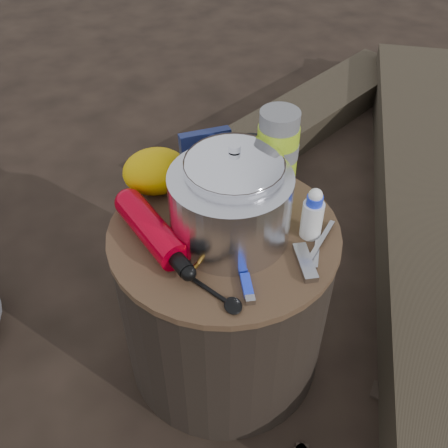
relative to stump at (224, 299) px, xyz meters
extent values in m
plane|color=black|center=(0.00, 0.00, -0.23)|extent=(60.00, 60.00, 0.00)
cylinder|color=black|center=(0.00, 0.00, 0.00)|extent=(0.50, 0.50, 0.46)
cube|color=#312A1E|center=(0.82, 0.35, -0.14)|extent=(1.22, 2.05, 0.18)
cube|color=#312A1E|center=(0.60, 1.02, -0.17)|extent=(1.27, 0.92, 0.11)
cylinder|color=silver|center=(0.01, -0.01, 0.31)|extent=(0.25, 0.25, 0.15)
cylinder|color=white|center=(0.02, 0.01, 0.33)|extent=(0.20, 0.20, 0.20)
cylinder|color=#A5D020|center=(0.14, 0.08, 0.34)|extent=(0.09, 0.09, 0.22)
cylinder|color=black|center=(0.09, 0.12, 0.29)|extent=(0.09, 0.09, 0.13)
ellipsoid|color=#E0AE04|center=(-0.12, 0.18, 0.28)|extent=(0.15, 0.12, 0.10)
cube|color=#151E4D|center=(0.00, 0.16, 0.30)|extent=(0.12, 0.03, 0.15)
cube|color=#213CF1|center=(0.00, -0.17, 0.24)|extent=(0.03, 0.07, 0.01)
cube|color=#A1A1A5|center=(0.13, -0.14, 0.24)|extent=(0.04, 0.10, 0.01)
cylinder|color=white|center=(0.18, -0.06, 0.28)|extent=(0.05, 0.05, 0.11)
camera|label=1|loc=(-0.20, -0.80, 1.00)|focal=41.89mm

